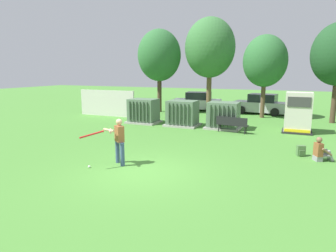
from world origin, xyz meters
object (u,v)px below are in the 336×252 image
transformer_mid_east (223,116)px  generator_enclosure (298,113)px  transformer_west (144,111)px  parked_car_left_of_center (261,105)px  batter (118,139)px  backpack (301,151)px  park_bench (232,123)px  sports_ball (89,167)px  parked_car_leftmost (197,102)px  transformer_mid_west (182,114)px  seated_spectator (321,152)px

transformer_mid_east → generator_enclosure: size_ratio=0.91×
transformer_west → parked_car_left_of_center: same height
batter → backpack: size_ratio=3.95×
park_bench → transformer_west: bearing=171.5°
sports_ball → parked_car_leftmost: 16.91m
batter → parked_car_leftmost: bearing=97.1°
parked_car_left_of_center → backpack: bearing=-76.5°
transformer_west → park_bench: size_ratio=1.14×
transformer_mid_west → generator_enclosure: (6.76, 0.65, 0.35)m
park_bench → batter: (-2.77, -7.50, 0.44)m
park_bench → transformer_mid_west: bearing=164.7°
batter → parked_car_leftmost: size_ratio=0.40×
generator_enclosure → parked_car_leftmost: (-8.19, 6.99, -0.38)m
transformer_mid_east → backpack: size_ratio=4.77×
transformer_mid_east → batter: size_ratio=1.21×
seated_spectator → park_bench: bearing=136.9°
transformer_mid_west → seated_spectator: 9.06m
parked_car_leftmost → transformer_mid_east: bearing=-61.7°
batter → parked_car_left_of_center: bearing=77.9°
park_bench → backpack: 5.05m
generator_enclosure → backpack: bearing=-88.3°
transformer_mid_east → seated_spectator: (5.00, -5.05, -0.41)m
generator_enclosure → sports_ball: (-6.96, -9.86, -1.09)m
seated_spectator → parked_car_left_of_center: bearing=106.0°
parked_car_left_of_center → transformer_west: bearing=-131.8°
parked_car_leftmost → transformer_west: bearing=-100.2°
seated_spectator → parked_car_leftmost: bearing=125.7°
transformer_mid_west → generator_enclosure: size_ratio=0.91×
park_bench → backpack: size_ratio=4.17×
transformer_mid_west → batter: batter is taller
batter → sports_ball: 1.44m
sports_ball → generator_enclosure: bearing=54.8°
transformer_west → backpack: 10.72m
transformer_mid_west → parked_car_leftmost: 7.78m
batter → parked_car_left_of_center: size_ratio=0.40×
backpack → generator_enclosure: bearing=91.7°
transformer_mid_east → parked_car_left_of_center: (1.41, 7.49, -0.04)m
transformer_west → transformer_mid_east: same height
transformer_mid_west → transformer_mid_east: 2.61m
backpack → transformer_mid_west: bearing=147.1°
park_bench → parked_car_leftmost: 9.81m
batter → parked_car_left_of_center: 16.42m
generator_enclosure → parked_car_left_of_center: size_ratio=0.53×
transformer_mid_east → seated_spectator: 7.12m
park_bench → seated_spectator: 5.85m
park_bench → sports_ball: bearing=-113.1°
transformer_west → batter: batter is taller
transformer_west → generator_enclosure: 9.59m
park_bench → generator_enclosure: bearing=24.7°
generator_enclosure → parked_car_leftmost: generator_enclosure is taller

